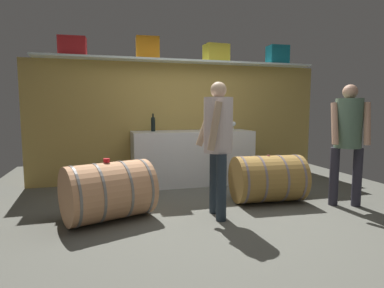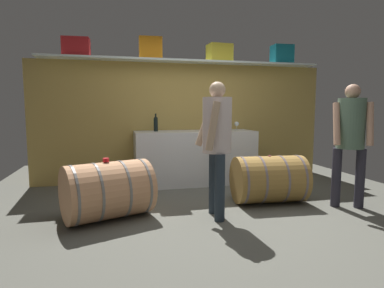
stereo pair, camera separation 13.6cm
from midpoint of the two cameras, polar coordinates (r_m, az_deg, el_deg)
ground_plane at (r=4.40m, az=2.14°, el=-10.46°), size 6.35×7.27×0.02m
back_wall_panel at (r=5.69m, az=-2.50°, el=3.89°), size 5.15×0.10×2.04m
high_shelf_board at (r=5.59m, az=-2.19°, el=14.47°), size 4.74×0.40×0.03m
toolcase_red at (r=5.49m, az=-21.22°, el=15.91°), size 0.42×0.25×0.29m
toolcase_orange at (r=5.52m, az=-8.65°, el=16.55°), size 0.38×0.23×0.35m
toolcase_yellow at (r=5.78m, az=3.63°, el=15.84°), size 0.42×0.32×0.30m
toolcase_teal at (r=6.27m, az=14.37°, el=15.09°), size 0.37×0.27×0.33m
work_cabinet at (r=5.39m, az=-0.66°, el=-2.38°), size 2.00×0.66×0.89m
wine_bottle_dark at (r=5.29m, az=-7.67°, el=3.63°), size 0.07×0.07×0.29m
wine_bottle_amber at (r=5.53m, az=4.85°, el=3.91°), size 0.07×0.07×0.32m
wine_glass at (r=5.57m, az=6.73°, el=3.54°), size 0.08×0.08×0.15m
red_funnel at (r=5.49m, az=1.61°, el=2.92°), size 0.11×0.11×0.09m
wine_barrel_near at (r=3.80m, az=-15.66°, el=-8.08°), size 1.11×0.93×0.67m
wine_barrel_far at (r=4.46m, az=12.51°, el=-6.04°), size 0.97×0.69×0.64m
tasting_cup at (r=3.73m, az=-16.00°, el=-2.84°), size 0.07×0.07×0.04m
winemaker_pouring at (r=4.51m, az=25.28°, el=1.89°), size 0.50×0.42×1.56m
visitor_tasting at (r=3.66m, az=3.52°, el=1.58°), size 0.37×0.47×1.56m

